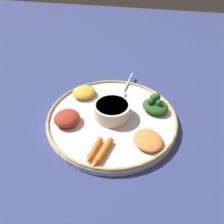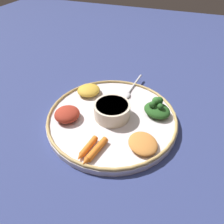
# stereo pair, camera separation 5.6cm
# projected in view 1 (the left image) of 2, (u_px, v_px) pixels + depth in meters

# --- Properties ---
(ground_plane) EXTENTS (2.40, 2.40, 0.00)m
(ground_plane) POSITION_uv_depth(u_px,v_px,m) (112.00, 121.00, 0.58)
(ground_plane) COLOR navy
(platter) EXTENTS (0.36, 0.36, 0.02)m
(platter) POSITION_uv_depth(u_px,v_px,m) (112.00, 118.00, 0.58)
(platter) COLOR silver
(platter) RESTS_ON ground_plane
(platter_rim) EXTENTS (0.36, 0.36, 0.01)m
(platter_rim) POSITION_uv_depth(u_px,v_px,m) (112.00, 115.00, 0.57)
(platter_rim) COLOR tan
(platter_rim) RESTS_ON platter
(center_bowl) EXTENTS (0.10, 0.10, 0.04)m
(center_bowl) POSITION_uv_depth(u_px,v_px,m) (112.00, 110.00, 0.56)
(center_bowl) COLOR beige
(center_bowl) RESTS_ON platter
(spoon) EXTENTS (0.15, 0.03, 0.01)m
(spoon) POSITION_uv_depth(u_px,v_px,m) (125.00, 89.00, 0.67)
(spoon) COLOR silver
(spoon) RESTS_ON platter
(greens_pile) EXTENTS (0.09, 0.09, 0.05)m
(greens_pile) POSITION_uv_depth(u_px,v_px,m) (155.00, 105.00, 0.58)
(greens_pile) COLOR #23511E
(greens_pile) RESTS_ON platter
(carrot_near_spoon) EXTENTS (0.08, 0.02, 0.01)m
(carrot_near_spoon) POSITION_uv_depth(u_px,v_px,m) (94.00, 150.00, 0.47)
(carrot_near_spoon) COLOR orange
(carrot_near_spoon) RESTS_ON platter
(carrot_outer) EXTENTS (0.09, 0.03, 0.02)m
(carrot_outer) POSITION_uv_depth(u_px,v_px,m) (103.00, 152.00, 0.47)
(carrot_outer) COLOR orange
(carrot_outer) RESTS_ON platter
(mound_beet) EXTENTS (0.09, 0.09, 0.03)m
(mound_beet) POSITION_uv_depth(u_px,v_px,m) (67.00, 118.00, 0.54)
(mound_beet) COLOR maroon
(mound_beet) RESTS_ON platter
(mound_lentil_yellow) EXTENTS (0.10, 0.10, 0.03)m
(mound_lentil_yellow) POSITION_uv_depth(u_px,v_px,m) (84.00, 92.00, 0.64)
(mound_lentil_yellow) COLOR gold
(mound_lentil_yellow) RESTS_ON platter
(mound_squash) EXTENTS (0.10, 0.10, 0.02)m
(mound_squash) POSITION_uv_depth(u_px,v_px,m) (148.00, 140.00, 0.49)
(mound_squash) COLOR #C67A38
(mound_squash) RESTS_ON platter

